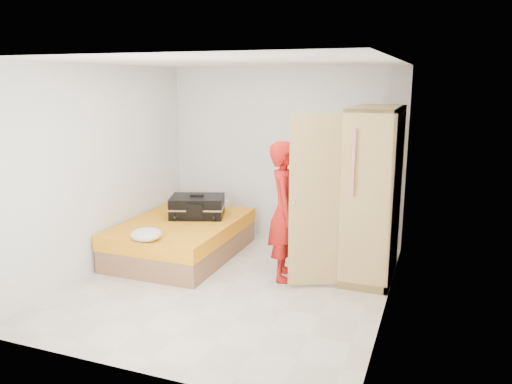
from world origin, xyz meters
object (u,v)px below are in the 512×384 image
at_px(bed, 182,238).
at_px(wardrobe, 368,198).
at_px(suitcase, 197,207).
at_px(round_cushion, 146,234).
at_px(person, 285,211).

xyz_separation_m(bed, wardrobe, (2.50, 0.17, 0.75)).
bearing_deg(suitcase, wardrobe, -21.73).
xyz_separation_m(bed, round_cushion, (0.02, -0.90, 0.32)).
relative_size(bed, wardrobe, 0.96).
xyz_separation_m(bed, person, (1.58, -0.26, 0.60)).
bearing_deg(bed, suitcase, 70.24).
distance_m(wardrobe, suitcase, 2.43).
bearing_deg(round_cushion, person, 22.15).
height_order(wardrobe, suitcase, wardrobe).
height_order(bed, wardrobe, wardrobe).
xyz_separation_m(person, suitcase, (-1.48, 0.55, -0.21)).
height_order(wardrobe, round_cushion, wardrobe).
bearing_deg(bed, wardrobe, 3.85).
xyz_separation_m(person, round_cushion, (-1.57, -0.64, -0.28)).
relative_size(wardrobe, suitcase, 2.35).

